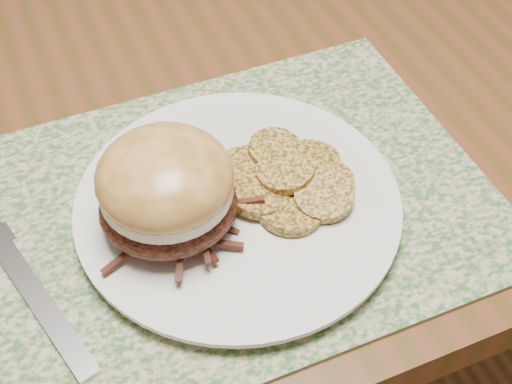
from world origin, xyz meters
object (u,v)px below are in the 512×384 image
dining_table (219,81)px  dinner_plate (238,206)px  fork (26,280)px  pork_sandwich (166,189)px

dining_table → dinner_plate: size_ratio=5.77×
dining_table → fork: (-0.26, -0.27, 0.09)m
pork_sandwich → dining_table: bearing=65.1°
dining_table → fork: fork is taller
pork_sandwich → fork: (-0.12, -0.00, -0.05)m
dining_table → dinner_plate: dinner_plate is taller
dining_table → pork_sandwich: bearing=-117.7°
pork_sandwich → fork: size_ratio=0.56×
fork → dinner_plate: bearing=-14.2°
dinner_plate → dining_table: bearing=73.1°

